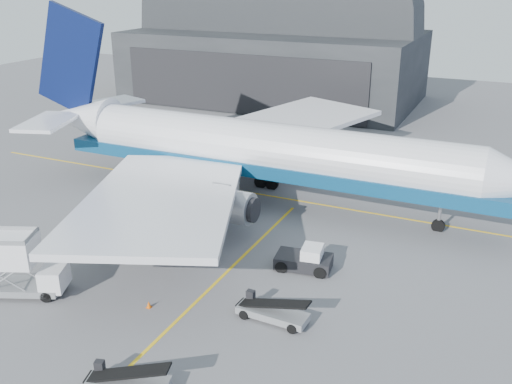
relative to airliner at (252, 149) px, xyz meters
The scene contains 9 objects.
ground 19.85m from the airliner, 75.76° to the right, with size 200.00×200.00×0.00m, color #565659.
taxi_lines 9.22m from the airliner, 51.26° to the right, with size 80.00×42.12×0.02m.
hangar 49.71m from the airliner, 110.44° to the left, with size 50.00×28.30×28.00m.
airliner is the anchor object (origin of this frame).
catering_truck 25.25m from the airliner, 107.72° to the right, with size 6.99×4.77×4.52m.
pushback_tug 16.04m from the airliner, 49.10° to the right, with size 4.67×3.11×2.02m.
belt_loader_a 30.01m from the airliner, 78.59° to the right, with size 5.05×2.76×1.89m.
belt_loader_b 22.42m from the airliner, 61.43° to the right, with size 5.24×2.01×1.98m.
traffic_cone 22.20m from the airliner, 84.52° to the right, with size 0.35×0.35×0.50m.
Camera 1 is at (18.53, -30.95, 22.08)m, focal length 40.00 mm.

